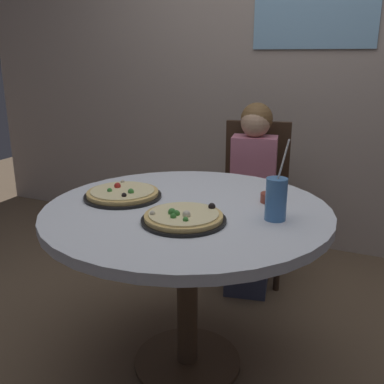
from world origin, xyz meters
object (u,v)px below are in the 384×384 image
object	(u,v)px
chair_wooden	(255,191)
diner_child	(251,207)
dining_table	(187,231)
pizza_cheese	(184,217)
sauce_bowl	(269,198)
pizza_veggie	(123,194)
soda_cup	(276,199)

from	to	relation	value
chair_wooden	diner_child	bearing A→B (deg)	-79.56
dining_table	pizza_cheese	xyz separation A→B (m)	(0.06, -0.15, 0.12)
pizza_cheese	sauce_bowl	bearing A→B (deg)	57.45
chair_wooden	pizza_veggie	distance (m)	1.09
pizza_cheese	soda_cup	size ratio (longest dim) A/B	1.04
diner_child	sauce_bowl	bearing A→B (deg)	-67.58
pizza_cheese	sauce_bowl	xyz separation A→B (m)	(0.23, 0.35, 0.00)
pizza_veggie	pizza_cheese	size ratio (longest dim) A/B	1.05
pizza_veggie	pizza_cheese	xyz separation A→B (m)	(0.37, -0.16, 0.00)
sauce_bowl	pizza_cheese	bearing A→B (deg)	-122.55
diner_child	soda_cup	size ratio (longest dim) A/B	3.53
chair_wooden	soda_cup	bearing A→B (deg)	-69.67
pizza_veggie	diner_child	bearing A→B (deg)	69.25
dining_table	chair_wooden	distance (m)	1.04
pizza_veggie	soda_cup	bearing A→B (deg)	0.52
pizza_cheese	soda_cup	bearing A→B (deg)	28.56
dining_table	sauce_bowl	size ratio (longest dim) A/B	16.66
chair_wooden	pizza_cheese	bearing A→B (deg)	-86.27
pizza_cheese	dining_table	bearing A→B (deg)	111.05
chair_wooden	pizza_cheese	xyz separation A→B (m)	(0.08, -1.19, 0.24)
diner_child	soda_cup	world-z (taller)	diner_child
diner_child	pizza_veggie	world-z (taller)	diner_child
pizza_cheese	chair_wooden	bearing A→B (deg)	93.73
dining_table	pizza_cheese	distance (m)	0.20
dining_table	sauce_bowl	bearing A→B (deg)	34.94
dining_table	soda_cup	bearing A→B (deg)	1.57
soda_cup	sauce_bowl	bearing A→B (deg)	111.87
sauce_bowl	diner_child	bearing A→B (deg)	112.42
dining_table	chair_wooden	world-z (taller)	chair_wooden
chair_wooden	pizza_veggie	world-z (taller)	chair_wooden
dining_table	soda_cup	distance (m)	0.41
diner_child	soda_cup	distance (m)	0.98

